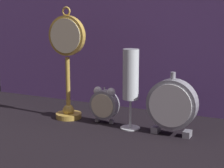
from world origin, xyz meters
TOP-DOWN VIEW (x-y plane):
  - ground_plane at (0.00, 0.00)m, footprint 4.00×4.00m
  - pocket_watch_on_stand at (-0.17, 0.11)m, footprint 0.13×0.08m
  - alarm_clock_twin_bell at (-0.04, 0.12)m, footprint 0.09×0.03m
  - mantel_clock_silver at (0.18, 0.10)m, footprint 0.14×0.04m
  - champagne_flute at (0.05, 0.10)m, footprint 0.06×0.06m

SIDE VIEW (x-z plane):
  - ground_plane at x=0.00m, z-range 0.00..0.00m
  - alarm_clock_twin_bell at x=-0.04m, z-range 0.01..0.12m
  - mantel_clock_silver at x=0.18m, z-range 0.00..0.18m
  - champagne_flute at x=0.05m, z-range 0.03..0.27m
  - pocket_watch_on_stand at x=-0.17m, z-range 0.00..0.36m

